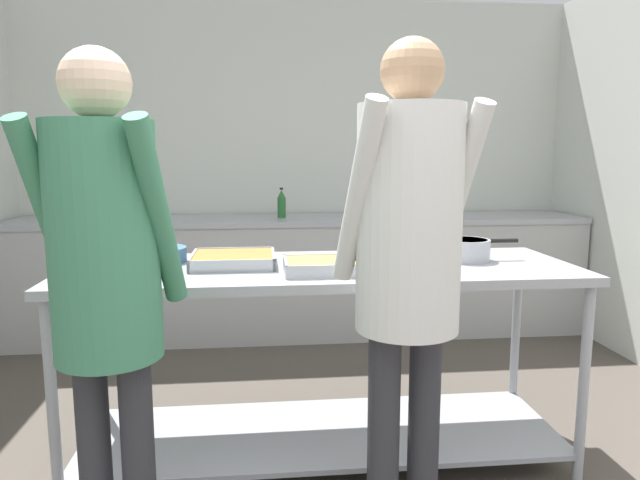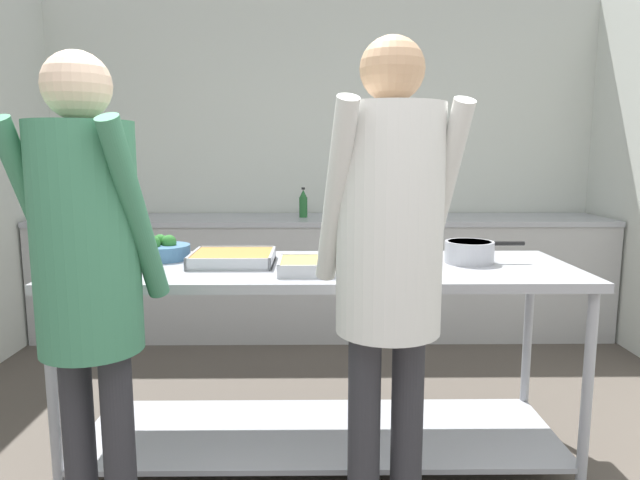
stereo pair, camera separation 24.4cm
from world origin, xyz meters
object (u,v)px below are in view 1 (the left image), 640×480
Objects in this scene: serving_tray_roast at (233,260)px; sauce_pan at (466,249)px; serving_tray_vegetables at (327,266)px; plate_stack at (411,270)px; water_bottle at (282,204)px; guest_serving_left at (408,245)px; guest_serving_right at (106,266)px; broccoli_bowl at (159,253)px.

sauce_pan reaches higher than serving_tray_roast.
plate_stack is (0.34, -0.08, -0.01)m from serving_tray_vegetables.
serving_tray_vegetables is 2.06m from water_bottle.
guest_serving_left is (0.62, -0.68, 0.17)m from serving_tray_roast.
broccoli_bowl is at bearing 89.80° from guest_serving_right.
guest_serving_right is 7.47× the size of water_bottle.
serving_tray_roast is 1.02× the size of sauce_pan.
plate_stack is at bearing -19.54° from broccoli_bowl.
guest_serving_right is at bearing -142.36° from serving_tray_vegetables.
serving_tray_roast is at bearing 154.91° from serving_tray_vegetables.
guest_serving_right is (-0.00, -0.88, 0.11)m from broccoli_bowl.
sauce_pan is at bearing -66.72° from water_bottle.
guest_serving_left is (0.22, -0.49, 0.17)m from serving_tray_vegetables.
broccoli_bowl is 0.89m from guest_serving_right.
guest_serving_left is at bearing -47.77° from serving_tray_roast.
water_bottle reaches higher than sauce_pan.
broccoli_bowl is 0.37m from serving_tray_roast.
water_bottle is (-0.46, 2.13, 0.09)m from plate_stack.
guest_serving_left reaches higher than serving_tray_roast.
serving_tray_vegetables is 0.20× the size of guest_serving_left.
sauce_pan is (0.34, 0.28, 0.04)m from plate_stack.
serving_tray_vegetables is at bearing 37.64° from guest_serving_right.
broccoli_bowl is 1.43m from sauce_pan.
plate_stack is 0.44m from sauce_pan.
guest_serving_right is 2.71m from water_bottle.
broccoli_bowl reaches higher than sauce_pan.
guest_serving_left is at bearing -106.64° from plate_stack.
broccoli_bowl reaches higher than plate_stack.
water_bottle is at bearing 93.21° from serving_tray_vegetables.
water_bottle is at bearing 102.04° from plate_stack.
guest_serving_left is at bearing 5.07° from guest_serving_right.
serving_tray_vegetables is 1.01× the size of sauce_pan.
broccoli_bowl is 0.68× the size of serving_tray_vegetables.
guest_serving_right reaches higher than sauce_pan.
water_bottle is (-0.12, 2.05, 0.08)m from serving_tray_vegetables.
serving_tray_roast is (0.35, -0.11, -0.02)m from broccoli_bowl.
water_bottle is (0.29, 1.86, 0.08)m from serving_tray_roast.
plate_stack is at bearing 24.44° from guest_serving_right.
sauce_pan is at bearing -4.13° from broccoli_bowl.
water_bottle is at bearing 97.45° from guest_serving_left.
water_bottle is (-0.33, 2.54, -0.08)m from guest_serving_left.
guest_serving_left is at bearing -123.76° from sauce_pan.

